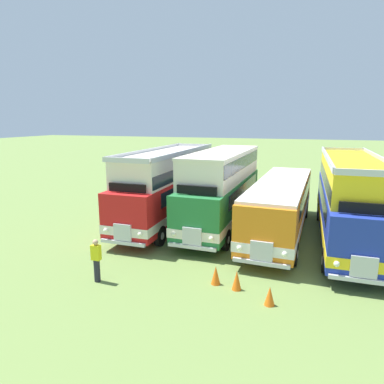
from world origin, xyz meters
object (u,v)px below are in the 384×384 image
at_px(bus_second_in_row, 222,186).
at_px(bus_fourth_in_row, 349,198).
at_px(marshal_person, 96,260).
at_px(bus_third_in_row, 281,203).
at_px(bus_first_in_row, 169,184).
at_px(cone_far_end, 216,275).
at_px(cone_near_end, 237,280).
at_px(cone_mid_row, 270,296).

relative_size(bus_second_in_row, bus_fourth_in_row, 0.88).
xyz_separation_m(bus_fourth_in_row, marshal_person, (-9.66, -7.93, -1.48)).
bearing_deg(bus_third_in_row, bus_first_in_row, 178.22).
bearing_deg(cone_far_end, bus_first_in_row, 124.16).
height_order(bus_second_in_row, bus_fourth_in_row, bus_fourth_in_row).
distance_m(bus_second_in_row, bus_third_in_row, 3.43).
height_order(cone_near_end, marshal_person, marshal_person).
height_order(bus_second_in_row, cone_near_end, bus_second_in_row).
distance_m(bus_third_in_row, cone_near_end, 7.35).
height_order(bus_second_in_row, cone_mid_row, bus_second_in_row).
xyz_separation_m(bus_fourth_in_row, cone_near_end, (-4.33, -6.86, -1.99)).
height_order(cone_mid_row, cone_far_end, cone_far_end).
bearing_deg(bus_first_in_row, cone_near_end, -52.10).
relative_size(bus_third_in_row, marshal_person, 6.74).
bearing_deg(bus_second_in_row, bus_fourth_in_row, -3.82).
xyz_separation_m(bus_third_in_row, bus_fourth_in_row, (3.35, -0.29, 0.61)).
bearing_deg(marshal_person, bus_first_in_row, 92.73).
bearing_deg(marshal_person, bus_second_in_row, 70.58).
xyz_separation_m(bus_second_in_row, cone_far_end, (1.51, -7.13, -2.10)).
relative_size(bus_third_in_row, cone_far_end, 15.82).
xyz_separation_m(bus_first_in_row, bus_fourth_in_row, (10.06, -0.50, 0.00)).
xyz_separation_m(cone_far_end, marshal_person, (-4.47, -1.25, 0.52)).
height_order(bus_fourth_in_row, cone_far_end, bus_fourth_in_row).
bearing_deg(cone_near_end, bus_first_in_row, 127.90).
relative_size(cone_near_end, cone_mid_row, 1.10).
bearing_deg(bus_fourth_in_row, bus_second_in_row, 176.18).
bearing_deg(bus_first_in_row, marshal_person, -87.27).
distance_m(bus_third_in_row, bus_fourth_in_row, 3.42).
relative_size(cone_mid_row, marshal_person, 0.39).
bearing_deg(cone_mid_row, bus_first_in_row, 130.93).
distance_m(bus_second_in_row, marshal_person, 9.02).
distance_m(bus_first_in_row, marshal_person, 8.57).
bearing_deg(marshal_person, bus_third_in_row, 52.51).
bearing_deg(cone_near_end, cone_far_end, 168.21).
relative_size(bus_first_in_row, cone_mid_row, 16.64).
relative_size(bus_third_in_row, cone_near_end, 15.62).
xyz_separation_m(bus_first_in_row, cone_far_end, (4.87, -7.18, -1.99)).
height_order(bus_second_in_row, marshal_person, bus_second_in_row).
height_order(bus_first_in_row, bus_third_in_row, bus_first_in_row).
distance_m(bus_fourth_in_row, cone_mid_row, 8.42).
xyz_separation_m(bus_first_in_row, cone_mid_row, (7.01, -8.09, -2.02)).
height_order(bus_third_in_row, cone_near_end, bus_third_in_row).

